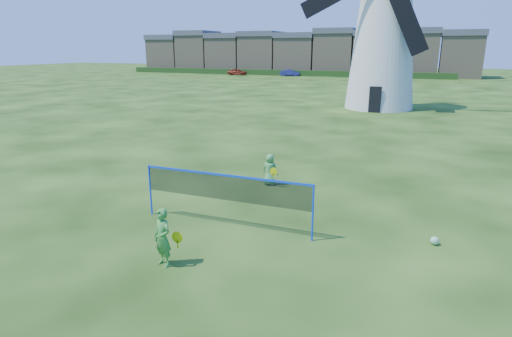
{
  "coord_description": "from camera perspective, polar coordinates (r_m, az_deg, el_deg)",
  "views": [
    {
      "loc": [
        4.6,
        -10.57,
        4.88
      ],
      "look_at": [
        0.2,
        0.5,
        1.5
      ],
      "focal_mm": 29.83,
      "sensor_mm": 36.0,
      "label": 1
    }
  ],
  "objects": [
    {
      "name": "car_right",
      "position": [
        79.31,
        4.58,
        12.69
      ],
      "size": [
        3.72,
        1.83,
        1.17
      ],
      "primitive_type": "imported",
      "rotation": [
        0.0,
        0.0,
        1.74
      ],
      "color": "navy",
      "rests_on": "ground"
    },
    {
      "name": "player_boy",
      "position": [
        15.61,
        1.88,
        -0.15
      ],
      "size": [
        0.65,
        0.42,
        1.17
      ],
      "rotation": [
        0.0,
        0.0,
        3.16
      ],
      "color": "#4DA052",
      "rests_on": "ground"
    },
    {
      "name": "terraced_houses",
      "position": [
        86.04,
        5.57,
        15.2
      ],
      "size": [
        64.93,
        8.4,
        8.39
      ],
      "color": "tan",
      "rests_on": "ground"
    },
    {
      "name": "hedge",
      "position": [
        81.18,
        2.59,
        12.73
      ],
      "size": [
        62.0,
        0.8,
        1.0
      ],
      "primitive_type": "cube",
      "color": "#193814",
      "rests_on": "ground"
    },
    {
      "name": "badminton_net",
      "position": [
        11.81,
        -4.15,
        -2.67
      ],
      "size": [
        5.05,
        0.05,
        1.55
      ],
      "color": "blue",
      "rests_on": "ground"
    },
    {
      "name": "player_girl",
      "position": [
        10.09,
        -12.41,
        -9.05
      ],
      "size": [
        0.72,
        0.5,
        1.4
      ],
      "rotation": [
        0.0,
        0.0,
        -0.37
      ],
      "color": "green",
      "rests_on": "ground"
    },
    {
      "name": "windmill",
      "position": [
        37.29,
        16.72,
        16.64
      ],
      "size": [
        12.81,
        5.53,
        17.07
      ],
      "color": "silver",
      "rests_on": "ground"
    },
    {
      "name": "car_left",
      "position": [
        81.3,
        -2.55,
        12.82
      ],
      "size": [
        3.82,
        2.06,
        1.24
      ],
      "primitive_type": "imported",
      "rotation": [
        0.0,
        0.0,
        1.74
      ],
      "color": "maroon",
      "rests_on": "ground"
    },
    {
      "name": "ground",
      "position": [
        12.52,
        -1.71,
        -7.11
      ],
      "size": [
        220.0,
        220.0,
        0.0
      ],
      "primitive_type": "plane",
      "color": "black",
      "rests_on": "ground"
    },
    {
      "name": "play_ball",
      "position": [
        12.0,
        22.84,
        -8.91
      ],
      "size": [
        0.22,
        0.22,
        0.22
      ],
      "primitive_type": "sphere",
      "color": "green",
      "rests_on": "ground"
    }
  ]
}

